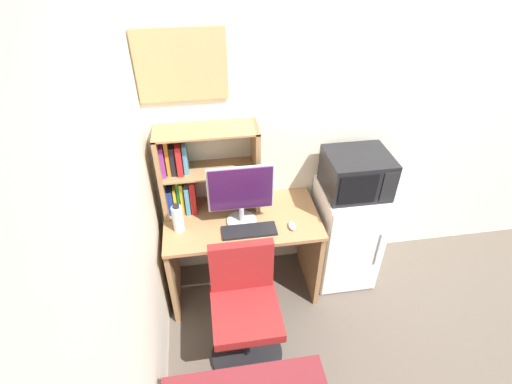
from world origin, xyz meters
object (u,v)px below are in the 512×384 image
object	(u,v)px
keyboard	(249,231)
computer_mouse	(292,226)
wall_corkboard	(181,65)
desk_chair	(245,314)
hutch_bookshelf	(194,171)
monitor	(241,193)
water_bottle	(178,218)
mini_fridge	(345,234)
microwave	(357,173)

from	to	relation	value
keyboard	computer_mouse	bearing A→B (deg)	-0.38
wall_corkboard	desk_chair	bearing A→B (deg)	-73.19
wall_corkboard	hutch_bookshelf	bearing A→B (deg)	-85.77
hutch_bookshelf	keyboard	size ratio (longest dim) A/B	1.83
keyboard	monitor	bearing A→B (deg)	108.37
water_bottle	mini_fridge	xyz separation A→B (m)	(1.30, 0.09, -0.42)
computer_mouse	mini_fridge	xyz separation A→B (m)	(0.51, 0.20, -0.33)
hutch_bookshelf	desk_chair	size ratio (longest dim) A/B	0.76
monitor	computer_mouse	size ratio (longest dim) A/B	5.06
monitor	desk_chair	distance (m)	0.81
microwave	desk_chair	xyz separation A→B (m)	(-0.91, -0.62, -0.63)
hutch_bookshelf	microwave	xyz separation A→B (m)	(1.16, -0.14, -0.05)
computer_mouse	mini_fridge	distance (m)	0.64
water_bottle	mini_fridge	distance (m)	1.37
water_bottle	microwave	distance (m)	1.32
microwave	desk_chair	size ratio (longest dim) A/B	0.49
hutch_bookshelf	computer_mouse	xyz separation A→B (m)	(0.65, -0.34, -0.31)
monitor	water_bottle	xyz separation A→B (m)	(-0.45, -0.02, -0.15)
keyboard	hutch_bookshelf	bearing A→B (deg)	135.50
mini_fridge	desk_chair	world-z (taller)	desk_chair
water_bottle	desk_chair	distance (m)	0.79
monitor	water_bottle	size ratio (longest dim) A/B	2.12
keyboard	mini_fridge	bearing A→B (deg)	13.34
water_bottle	microwave	xyz separation A→B (m)	(1.30, 0.10, 0.18)
keyboard	mini_fridge	world-z (taller)	mini_fridge
keyboard	microwave	world-z (taller)	microwave
microwave	monitor	bearing A→B (deg)	-174.69
desk_chair	water_bottle	bearing A→B (deg)	127.09
monitor	wall_corkboard	distance (m)	0.91
hutch_bookshelf	mini_fridge	world-z (taller)	hutch_bookshelf
microwave	wall_corkboard	xyz separation A→B (m)	(-1.17, 0.25, 0.76)
keyboard	desk_chair	xyz separation A→B (m)	(-0.09, -0.42, -0.36)
computer_mouse	microwave	world-z (taller)	microwave
mini_fridge	desk_chair	distance (m)	1.10
keyboard	desk_chair	world-z (taller)	desk_chair
water_bottle	wall_corkboard	xyz separation A→B (m)	(0.13, 0.35, 0.94)
mini_fridge	wall_corkboard	size ratio (longest dim) A/B	1.56
monitor	microwave	xyz separation A→B (m)	(0.86, 0.08, 0.02)
mini_fridge	wall_corkboard	distance (m)	1.81
hutch_bookshelf	monitor	bearing A→B (deg)	-35.93
microwave	desk_chair	bearing A→B (deg)	-145.80
water_bottle	wall_corkboard	bearing A→B (deg)	69.29
desk_chair	computer_mouse	bearing A→B (deg)	46.46
desk_chair	wall_corkboard	distance (m)	1.66
mini_fridge	monitor	bearing A→B (deg)	-174.89
hutch_bookshelf	mini_fridge	bearing A→B (deg)	-7.12
mini_fridge	microwave	distance (m)	0.60
monitor	water_bottle	bearing A→B (deg)	-177.72
keyboard	water_bottle	bearing A→B (deg)	168.38
mini_fridge	wall_corkboard	xyz separation A→B (m)	(-1.17, 0.25, 1.36)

